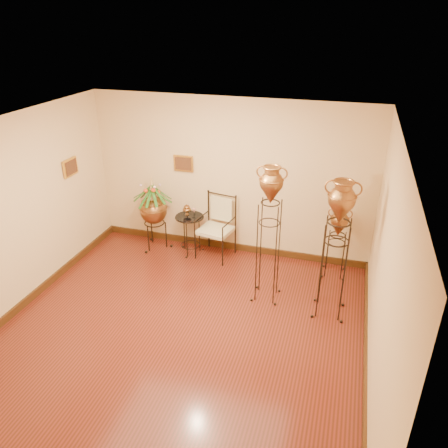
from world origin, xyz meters
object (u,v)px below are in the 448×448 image
(amphora_mid, at_px, (336,249))
(side_table, at_px, (190,234))
(planter_urn, at_px, (153,207))
(armchair, at_px, (215,228))
(amphora_tall, at_px, (269,234))

(amphora_mid, distance_m, side_table, 2.90)
(amphora_mid, relative_size, planter_urn, 1.44)
(amphora_mid, relative_size, armchair, 1.86)
(amphora_tall, bearing_deg, planter_urn, 157.04)
(amphora_mid, bearing_deg, armchair, 152.43)
(amphora_mid, height_order, side_table, amphora_mid)
(planter_urn, xyz_separation_m, armchair, (1.19, -0.00, -0.25))
(amphora_tall, height_order, side_table, amphora_tall)
(amphora_tall, distance_m, amphora_mid, 0.97)
(planter_urn, relative_size, side_table, 1.58)
(armchair, bearing_deg, planter_urn, -169.57)
(amphora_mid, bearing_deg, amphora_tall, 173.29)
(amphora_tall, bearing_deg, side_table, 148.77)
(planter_urn, xyz_separation_m, side_table, (0.70, 0.00, -0.43))
(amphora_mid, xyz_separation_m, planter_urn, (-3.29, 1.10, -0.25))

